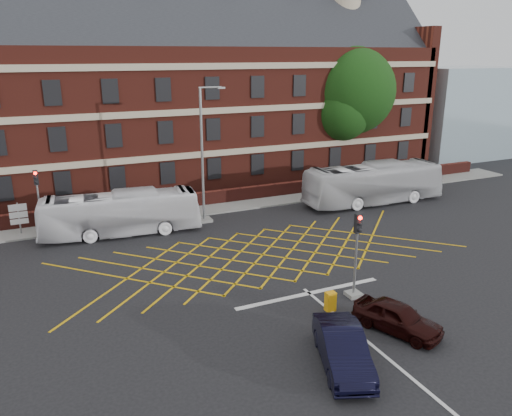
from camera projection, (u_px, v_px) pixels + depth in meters
name	position (u px, v px, depth m)	size (l,w,h in m)	color
ground	(278.00, 267.00, 27.98)	(120.00, 120.00, 0.00)	black
victorian_building	(172.00, 96.00, 44.89)	(51.00, 12.17, 20.40)	maroon
boundary_wall	(203.00, 199.00, 39.13)	(56.00, 0.50, 1.10)	#4E1A14
far_pavement	(208.00, 208.00, 38.40)	(60.00, 3.00, 0.12)	slate
glass_block	(458.00, 111.00, 58.14)	(14.00, 10.00, 10.00)	#99B2BF
box_junction_hatching	(263.00, 255.00, 29.72)	(11.50, 0.12, 0.02)	#CC990C
stop_line	(309.00, 293.00, 24.93)	(8.00, 0.30, 0.02)	silver
centre_line	(394.00, 364.00, 19.28)	(0.15, 14.00, 0.02)	silver
bus_left	(120.00, 213.00, 32.71)	(2.41, 10.32, 2.87)	white
bus_right	(374.00, 184.00, 39.50)	(2.71, 11.58, 3.23)	silver
car_navy	(343.00, 348.00, 18.97)	(1.58, 4.53, 1.49)	black
car_maroon	(397.00, 317.00, 21.38)	(1.56, 3.88, 1.32)	black
deciduous_tree	(351.00, 97.00, 47.27)	(8.29, 8.22, 12.19)	black
traffic_light_near	(355.00, 263.00, 24.14)	(0.70, 0.70, 4.27)	slate
traffic_light_far	(40.00, 208.00, 32.81)	(0.70, 0.70, 4.27)	slate
street_lamp	(204.00, 177.00, 34.70)	(2.25, 1.00, 9.37)	slate
direction_signs	(19.00, 215.00, 32.53)	(1.10, 0.16, 2.20)	gray
utility_cabinet	(330.00, 301.00, 23.15)	(0.46, 0.35, 0.93)	orange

